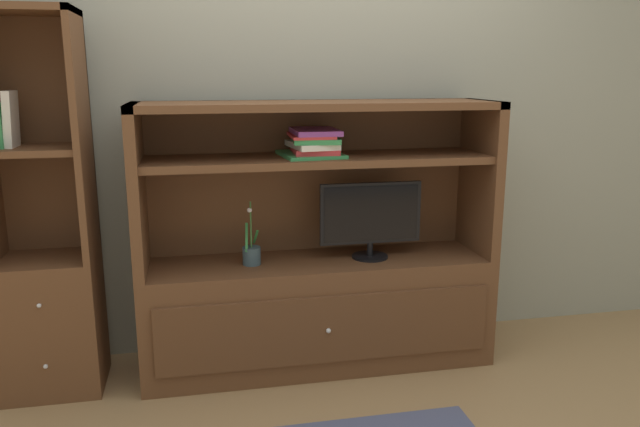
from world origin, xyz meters
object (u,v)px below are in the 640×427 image
(potted_plant, at_px, (252,254))
(tv_monitor, at_px, (371,217))
(magazine_stack, at_px, (313,143))
(upright_book_row, at_px, (3,123))
(media_console, at_px, (318,281))
(bookshelf_tall, at_px, (47,270))

(potted_plant, bearing_deg, tv_monitor, -0.84)
(magazine_stack, height_order, upright_book_row, upright_book_row)
(tv_monitor, distance_m, upright_book_row, 1.74)
(media_console, xyz_separation_m, upright_book_row, (-1.40, -0.01, 0.83))
(potted_plant, relative_size, upright_book_row, 1.29)
(tv_monitor, xyz_separation_m, upright_book_row, (-1.66, 0.02, 0.50))
(tv_monitor, height_order, upright_book_row, upright_book_row)
(tv_monitor, bearing_deg, potted_plant, 179.16)
(bookshelf_tall, distance_m, upright_book_row, 0.69)
(media_console, relative_size, potted_plant, 5.57)
(magazine_stack, relative_size, bookshelf_tall, 0.20)
(tv_monitor, height_order, magazine_stack, magazine_stack)
(tv_monitor, bearing_deg, bookshelf_tall, 178.91)
(media_console, height_order, magazine_stack, media_console)
(media_console, relative_size, upright_book_row, 7.17)
(tv_monitor, xyz_separation_m, bookshelf_tall, (-1.55, 0.03, -0.19))
(media_console, bearing_deg, bookshelf_tall, 179.85)
(potted_plant, distance_m, magazine_stack, 0.62)
(media_console, distance_m, upright_book_row, 1.62)
(upright_book_row, bearing_deg, tv_monitor, -0.69)
(magazine_stack, bearing_deg, upright_book_row, -179.95)
(tv_monitor, relative_size, magazine_stack, 1.50)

